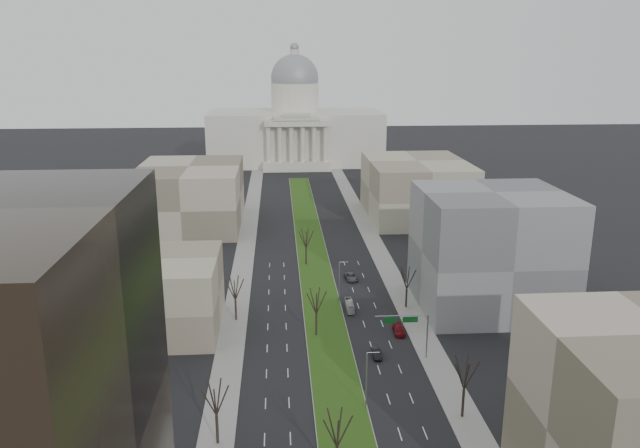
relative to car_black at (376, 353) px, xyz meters
name	(u,v)px	position (x,y,z in m)	size (l,w,h in m)	color
ground	(314,265)	(-7.78, 48.94, -0.66)	(600.00, 600.00, 0.00)	black
median	(314,266)	(-7.78, 47.93, -0.56)	(8.00, 222.03, 0.20)	#999993
sidewalk_left	(237,306)	(-25.28, 23.94, -0.59)	(5.00, 330.00, 0.15)	gray
sidewalk_right	(404,301)	(9.72, 23.94, -0.59)	(5.00, 330.00, 0.15)	gray
capitol	(295,128)	(-7.78, 198.53, 15.64)	(80.00, 46.00, 55.00)	beige
building_beige_left	(149,295)	(-40.78, 13.94, 6.34)	(26.00, 22.00, 14.00)	gray
building_grey_right	(490,250)	(26.22, 20.94, 11.34)	(28.00, 26.00, 24.00)	slate
building_far_left	(190,196)	(-42.78, 88.94, 8.34)	(30.00, 40.00, 18.00)	#79705D
building_far_right	(416,189)	(27.22, 93.94, 8.34)	(30.00, 40.00, 18.00)	gray
tree_left_mid	(216,397)	(-24.98, -23.06, 6.34)	(5.40, 5.40, 9.72)	black
tree_left_far	(235,287)	(-24.98, 16.94, 6.18)	(5.28, 5.28, 9.50)	black
tree_right_mid	(465,372)	(9.42, -19.06, 6.49)	(5.52, 5.52, 9.94)	black
tree_right_far	(407,277)	(9.42, 20.94, 5.87)	(5.04, 5.04, 9.07)	black
tree_median_a	(337,428)	(-9.78, -31.06, 6.34)	(5.40, 5.40, 9.72)	black
tree_median_b	(316,300)	(-9.78, 8.94, 6.34)	(5.40, 5.40, 9.72)	black
tree_median_c	(306,238)	(-9.78, 48.94, 6.34)	(5.40, 5.40, 9.72)	black
streetlamp_median_b	(367,380)	(-4.02, -16.06, 4.15)	(1.90, 0.20, 9.16)	gray
streetlamp_median_c	(340,282)	(-4.02, 23.94, 4.15)	(1.90, 0.20, 9.16)	gray
mast_arm_signs	(412,326)	(5.71, -1.03, 5.44)	(9.12, 0.24, 8.09)	gray
car_black	(376,353)	(0.00, 0.00, 0.00)	(1.40, 4.03, 1.33)	black
car_red	(399,330)	(5.63, 8.95, 0.05)	(2.01, 4.95, 1.44)	maroon
car_grey_far	(351,277)	(0.04, 37.81, 0.06)	(2.41, 5.23, 1.45)	#4A4D51
box_van	(350,306)	(-2.28, 20.63, 0.23)	(1.49, 6.38, 1.78)	silver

